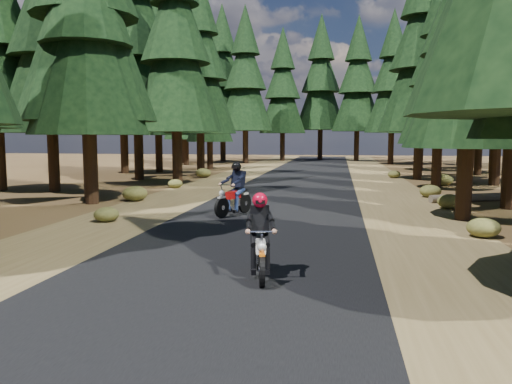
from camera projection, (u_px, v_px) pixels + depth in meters
ground at (246, 243)px, 12.19m from camera, size 120.00×120.00×0.00m
road at (273, 213)px, 17.09m from camera, size 6.00×100.00×0.01m
shoulder_l at (146, 209)px, 17.84m from camera, size 3.20×100.00×0.01m
shoulder_r at (412, 216)px, 16.33m from camera, size 3.20×100.00×0.01m
pine_forest at (306, 54)px, 31.95m from camera, size 34.59×55.08×16.32m
log_near at (482, 197)px, 20.19m from camera, size 4.49×2.28×0.32m
understory_shrubs at (317, 195)px, 19.94m from camera, size 15.06×30.57×0.67m
rider_lead at (260, 250)px, 9.13m from camera, size 0.87×1.82×1.56m
rider_follow at (234, 198)px, 16.43m from camera, size 1.35×2.04×1.76m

